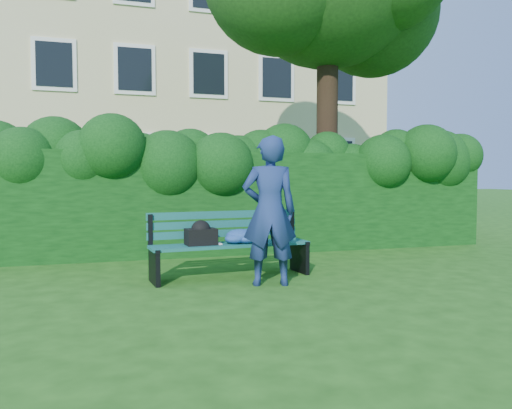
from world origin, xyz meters
name	(u,v)px	position (x,y,z in m)	size (l,w,h in m)	color
ground	(268,274)	(0.00, 0.00, 0.00)	(80.00, 80.00, 0.00)	#1D4B13
apartment_building	(159,62)	(0.00, 13.99, 6.00)	(16.00, 8.08, 12.00)	#CCC488
hedge	(230,203)	(0.00, 2.20, 0.90)	(10.00, 1.00, 1.80)	black
park_bench	(228,241)	(-0.60, -0.04, 0.50)	(2.22, 0.75, 0.89)	#0D4236
man_reading	(269,211)	(-0.21, -0.67, 0.94)	(0.68, 0.45, 1.88)	navy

